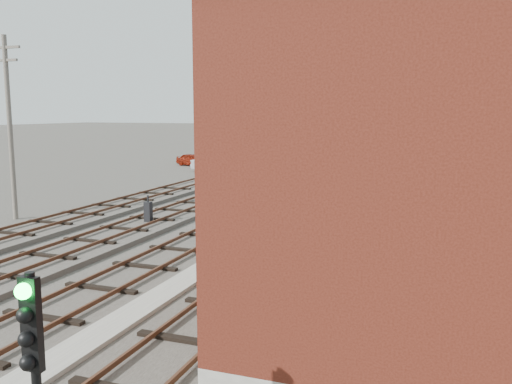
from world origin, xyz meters
The scene contains 22 objects.
ground centered at (0.00, 60.00, 0.00)m, with size 320.00×320.00×0.00m, color #282621.
track_right centered at (2.50, 39.00, 0.11)m, with size 3.20×90.00×0.39m.
track_mid_right centered at (-1.50, 39.00, 0.11)m, with size 3.20×90.00×0.39m.
track_mid_left centered at (-5.50, 39.00, 0.11)m, with size 3.20×90.00×0.39m.
track_left centered at (-9.50, 39.00, 0.11)m, with size 3.20×90.00×0.39m.
platform_curb centered at (0.50, 14.00, 0.13)m, with size 0.90×28.00×0.26m, color gray.
brick_building centered at (7.50, 12.00, 3.63)m, with size 6.54×12.20×7.22m.
lattice_tower centered at (5.50, 35.00, 7.50)m, with size 1.60×1.60×15.00m.
utility_pole_left_a centered at (-12.50, 20.00, 4.80)m, with size 1.80×0.24×9.00m.
utility_pole_left_b centered at (-12.50, 45.00, 4.80)m, with size 1.80×0.24×9.00m.
utility_pole_left_c centered at (-12.50, 70.00, 4.80)m, with size 1.80×0.24×9.00m.
utility_pole_right_a centered at (6.50, 28.00, 4.80)m, with size 1.80×0.24×9.00m.
utility_pole_right_b centered at (6.50, 58.00, 4.80)m, with size 1.80×0.24×9.00m.
apartment_left centered at (-18.00, 135.00, 15.00)m, with size 22.00×14.00×30.00m, color gray.
apartment_right centered at (8.00, 150.00, 13.00)m, with size 16.00×12.00×26.00m, color gray.
shed_left centered at (-16.00, 60.00, 1.60)m, with size 8.00×5.00×3.20m, color gray.
shed_right centered at (9.00, 70.00, 2.00)m, with size 6.00×6.00×4.00m, color gray.
switch_stand centered at (-5.39, 20.89, 0.64)m, with size 0.32×0.32×1.35m.
site_trailer centered at (-9.10, 45.40, 1.40)m, with size 7.12×4.54×2.77m.
car_red centered at (-16.24, 47.15, 0.61)m, with size 1.45×3.60×1.23m, color maroon.
car_silver centered at (-11.67, 42.58, 0.74)m, with size 1.56×4.48×1.48m, color #96979C.
car_grey centered at (-13.36, 56.81, 0.71)m, with size 2.00×4.93×1.43m, color slate.
Camera 1 is at (7.98, -0.97, 5.37)m, focal length 38.00 mm.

